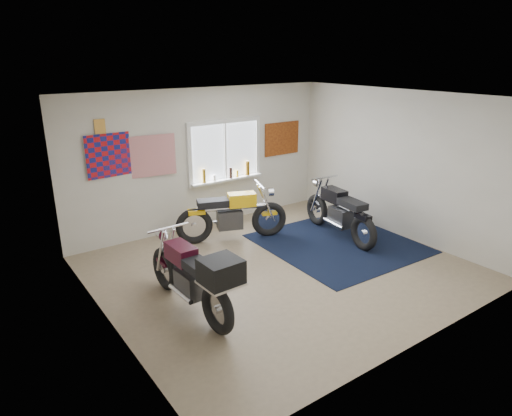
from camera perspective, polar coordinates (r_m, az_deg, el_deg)
ground at (r=7.41m, az=3.17°, el=-7.63°), size 5.50×5.50×0.00m
room_shell at (r=6.84m, az=3.42°, el=4.75°), size 5.50×5.50×5.50m
navy_rug at (r=8.47m, az=10.20°, el=-4.38°), size 2.58×2.68×0.01m
window_assembly at (r=9.16m, az=-3.89°, el=6.61°), size 1.66×0.17×1.26m
oil_bottles at (r=9.22m, az=-3.13°, el=4.54°), size 1.10×0.09×0.30m
flag_display at (r=8.06m, az=-18.94°, el=9.62°), size 1.60×0.10×1.17m
triumph_poster at (r=9.95m, az=3.25°, el=8.66°), size 0.90×0.03×0.70m
yellow_triumph at (r=8.38m, az=-3.04°, el=-1.01°), size 2.00×0.91×1.05m
black_chrome_bike at (r=8.65m, az=10.39°, el=-0.66°), size 0.62×2.05×1.05m
maroon_tourer at (r=6.04m, az=-7.68°, el=-8.57°), size 0.62×2.05×1.04m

